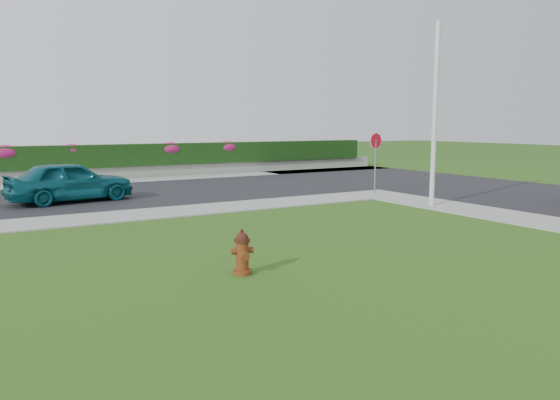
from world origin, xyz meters
TOP-DOWN VIEW (x-y plane):
  - ground at (0.00, 0.00)m, footprint 120.00×120.00m
  - street_far at (-5.00, 14.00)m, footprint 26.00×8.00m
  - curb_corner at (7.00, 9.00)m, footprint 2.00×2.00m
  - sidewalk_beyond at (-1.00, 19.00)m, footprint 34.00×2.00m
  - retaining_wall at (-1.00, 20.50)m, footprint 34.00×0.40m
  - hedge at (-1.00, 20.60)m, footprint 32.00×0.90m
  - fire_hydrant at (-2.54, 1.64)m, footprint 0.43×0.40m
  - sedan_teal at (-3.53, 12.78)m, footprint 4.36×2.29m
  - utility_pole at (6.60, 5.80)m, footprint 0.16×0.16m
  - stop_sign at (7.23, 9.40)m, footprint 0.65×0.08m
  - flower_clump_c at (-4.94, 20.50)m, footprint 1.39×0.90m
  - flower_clump_d at (-2.06, 20.50)m, footprint 1.13×0.73m
  - flower_clump_e at (2.80, 20.50)m, footprint 1.38×0.89m
  - flower_clump_f at (6.10, 20.50)m, footprint 1.33×0.86m

SIDE VIEW (x-z plane):
  - ground at x=0.00m, z-range 0.00..0.00m
  - street_far at x=-5.00m, z-range 0.00..0.04m
  - curb_corner at x=7.00m, z-range 0.00..0.04m
  - sidewalk_beyond at x=-1.00m, z-range 0.00..0.04m
  - retaining_wall at x=-1.00m, z-range 0.00..0.60m
  - fire_hydrant at x=-2.54m, z-range -0.02..0.80m
  - sedan_teal at x=-3.53m, z-range 0.04..1.46m
  - hedge at x=-1.00m, z-range 0.60..1.70m
  - flower_clump_c at x=-4.94m, z-range 1.07..1.77m
  - flower_clump_e at x=2.80m, z-range 1.08..1.77m
  - flower_clump_f at x=6.10m, z-range 1.10..1.77m
  - flower_clump_d at x=-2.06m, z-range 1.19..1.76m
  - stop_sign at x=7.23m, z-range 0.56..2.95m
  - utility_pole at x=6.60m, z-range 0.00..5.96m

